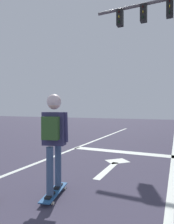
% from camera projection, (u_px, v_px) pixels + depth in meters
% --- Properties ---
extents(lane_line_center, '(0.12, 20.00, 0.01)m').
position_uv_depth(lane_line_center, '(36.00, 163.00, 5.14)').
color(lane_line_center, silver).
rests_on(lane_line_center, ground).
extents(lane_line_curbside, '(0.12, 20.00, 0.01)m').
position_uv_depth(lane_line_curbside, '(172.00, 183.00, 3.77)').
color(lane_line_curbside, silver).
rests_on(lane_line_curbside, ground).
extents(stop_bar, '(3.42, 0.40, 0.01)m').
position_uv_depth(stop_bar, '(122.00, 152.00, 6.48)').
color(stop_bar, silver).
rests_on(stop_bar, ground).
extents(lane_arrow_stem, '(0.16, 1.40, 0.01)m').
position_uv_depth(lane_arrow_stem, '(107.00, 170.00, 4.58)').
color(lane_arrow_stem, silver).
rests_on(lane_arrow_stem, ground).
extents(lane_arrow_head, '(0.71, 0.71, 0.01)m').
position_uv_depth(lane_arrow_head, '(117.00, 161.00, 5.35)').
color(lane_arrow_head, silver).
rests_on(lane_arrow_head, ground).
extents(skateboard, '(0.36, 0.85, 0.08)m').
position_uv_depth(skateboard, '(54.00, 192.00, 3.21)').
color(skateboard, '#24538A').
rests_on(skateboard, ground).
extents(skater, '(0.44, 0.61, 1.60)m').
position_uv_depth(skater, '(54.00, 131.00, 3.18)').
color(skater, '#3A5174').
rests_on(skater, skateboard).
extents(traffic_signal_mast, '(3.83, 0.34, 5.97)m').
position_uv_depth(traffic_signal_mast, '(167.00, 34.00, 7.24)').
color(traffic_signal_mast, '#5A5457').
rests_on(traffic_signal_mast, ground).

